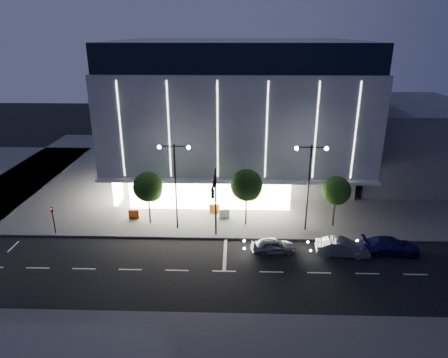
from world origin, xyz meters
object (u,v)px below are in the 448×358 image
tree_left (148,188)px  car_third (391,246)px  tree_mid (247,187)px  tree_right (336,192)px  street_lamp_east (309,176)px  car_lead (273,246)px  street_lamp_west (175,174)px  traffic_mast (215,194)px  car_second (342,247)px  barrier_c (214,209)px  barrier_a (134,214)px  ped_signal_far (53,217)px  barrier_d (224,214)px

tree_left → car_third: bearing=-12.5°
tree_mid → tree_right: bearing=-0.0°
street_lamp_east → car_lead: (-3.61, -4.29, -5.26)m
car_lead → street_lamp_west: bearing=58.5°
traffic_mast → tree_left: size_ratio=1.24×
tree_right → car_second: tree_right is taller
tree_left → car_second: bearing=-16.7°
car_lead → car_third: bearing=-95.9°
barrier_c → car_lead: bearing=-52.0°
tree_mid → barrier_a: (-11.98, 0.97, -3.68)m
street_lamp_east → tree_right: street_lamp_east is taller
tree_left → car_third: 23.84m
tree_right → car_third: 7.24m
ped_signal_far → street_lamp_west: bearing=7.1°
tree_left → car_third: (23.05, -5.11, -3.30)m
tree_left → barrier_a: size_ratio=5.20×
ped_signal_far → tree_mid: bearing=7.6°
barrier_d → car_third: bearing=-34.7°
barrier_d → tree_mid: bearing=-42.8°
street_lamp_west → car_third: (20.08, -4.09, -5.22)m
street_lamp_west → barrier_a: size_ratio=8.18×
tree_right → barrier_d: bearing=173.0°
car_third → barrier_c: car_third is taller
barrier_a → barrier_d: same height
ped_signal_far → barrier_c: (15.58, 5.17, -1.24)m
car_third → tree_mid: bearing=69.3°
barrier_c → car_second: bearing=-32.6°
traffic_mast → barrier_d: 6.74m
car_third → barrier_d: car_third is taller
street_lamp_west → tree_left: size_ratio=1.57×
tree_mid → barrier_c: size_ratio=5.59×
tree_right → barrier_a: 21.25m
tree_mid → barrier_a: 12.57m
barrier_a → barrier_c: (8.54, 1.67, 0.00)m
car_lead → car_third: 10.69m
street_lamp_east → tree_mid: bearing=170.3°
barrier_c → car_third: bearing=-23.3°
barrier_a → ped_signal_far: bearing=-154.2°
car_second → car_third: size_ratio=0.92×
traffic_mast → tree_left: (-6.97, 3.68, -0.99)m
car_third → barrier_d: (-15.36, 6.49, -0.09)m
street_lamp_east → tree_mid: size_ratio=1.46×
car_second → tree_mid: bearing=61.4°
ped_signal_far → car_second: size_ratio=0.64×
traffic_mast → car_lead: bearing=-16.8°
street_lamp_west → car_second: size_ratio=1.92×
street_lamp_east → car_lead: bearing=-130.1°
barrier_c → street_lamp_west: bearing=-132.5°
car_lead → car_second: (6.17, -0.26, 0.08)m
street_lamp_east → ped_signal_far: 25.37m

